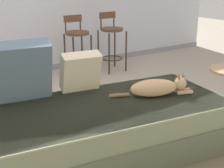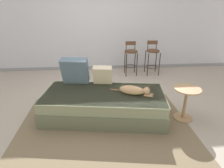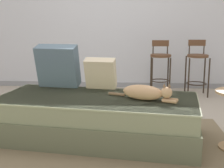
{
  "view_description": "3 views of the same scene",
  "coord_description": "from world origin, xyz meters",
  "views": [
    {
      "loc": [
        -1.23,
        -2.39,
        1.43
      ],
      "look_at": [
        0.15,
        -0.3,
        0.57
      ],
      "focal_mm": 50.0,
      "sensor_mm": 36.0,
      "label": 1
    },
    {
      "loc": [
        -0.09,
        -3.27,
        1.87
      ],
      "look_at": [
        0.15,
        -0.3,
        0.57
      ],
      "focal_mm": 30.0,
      "sensor_mm": 36.0,
      "label": 2
    },
    {
      "loc": [
        0.37,
        -3.52,
        1.22
      ],
      "look_at": [
        0.15,
        -0.3,
        0.57
      ],
      "focal_mm": 50.0,
      "sensor_mm": 36.0,
      "label": 3
    }
  ],
  "objects": [
    {
      "name": "cat",
      "position": [
        0.5,
        -0.48,
        0.52
      ],
      "size": [
        0.7,
        0.36,
        0.19
      ],
      "color": "tan",
      "rests_on": "couch"
    },
    {
      "name": "bar_stool_near_window",
      "position": [
        0.83,
        1.65,
        0.54
      ],
      "size": [
        0.34,
        0.34,
        0.9
      ],
      "color": "#2D2319",
      "rests_on": "ground"
    },
    {
      "name": "couch",
      "position": [
        0.0,
        -0.4,
        0.23
      ],
      "size": [
        2.19,
        1.25,
        0.45
      ],
      "color": "#636B50",
      "rests_on": "ground"
    },
    {
      "name": "throw_pillow_middle",
      "position": [
        0.0,
        -0.02,
        0.63
      ],
      "size": [
        0.37,
        0.27,
        0.37
      ],
      "color": "beige",
      "rests_on": "couch"
    },
    {
      "name": "throw_pillow_corner",
      "position": [
        -0.51,
        0.06,
        0.7
      ],
      "size": [
        0.52,
        0.35,
        0.51
      ],
      "color": "#4C6070",
      "rests_on": "couch"
    },
    {
      "name": "ground_plane",
      "position": [
        0.0,
        0.0,
        0.0
      ],
      "size": [
        16.0,
        16.0,
        0.0
      ],
      "primitive_type": "plane",
      "color": "#A89E8E",
      "rests_on": "ground"
    },
    {
      "name": "wall_baseboard_trim",
      "position": [
        0.0,
        2.2,
        0.04
      ],
      "size": [
        8.0,
        0.02,
        0.09
      ],
      "primitive_type": "cube",
      "color": "gray",
      "rests_on": "ground"
    },
    {
      "name": "bar_stool_by_doorway",
      "position": [
        1.43,
        1.65,
        0.52
      ],
      "size": [
        0.34,
        0.34,
        0.91
      ],
      "color": "#2D2319",
      "rests_on": "ground"
    }
  ]
}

